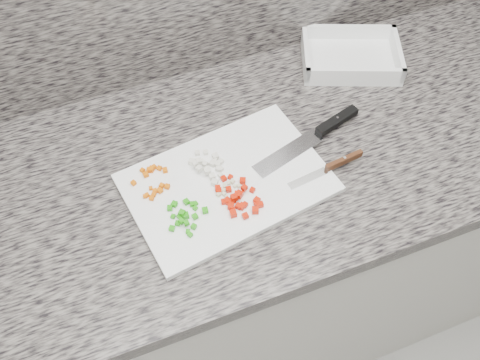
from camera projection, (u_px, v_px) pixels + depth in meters
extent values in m
cube|color=silver|center=(236.00, 260.00, 1.53)|extent=(3.92, 0.62, 0.86)
cube|color=#655F59|center=(234.00, 165.00, 1.16)|extent=(3.96, 0.64, 0.04)
cube|color=white|center=(227.00, 183.00, 1.10)|extent=(0.44, 0.33, 0.01)
cube|color=#D25D04|center=(149.00, 170.00, 1.10)|extent=(0.01, 0.01, 0.01)
cube|color=#D25D04|center=(147.00, 195.00, 1.07)|extent=(0.01, 0.01, 0.01)
cube|color=#D25D04|center=(167.00, 187.00, 1.08)|extent=(0.01, 0.01, 0.01)
cube|color=#D25D04|center=(160.00, 190.00, 1.07)|extent=(0.01, 0.01, 0.01)
cube|color=#D25D04|center=(162.00, 186.00, 1.08)|extent=(0.01, 0.01, 0.01)
cube|color=#D25D04|center=(146.00, 174.00, 1.10)|extent=(0.01, 0.01, 0.01)
cube|color=#D25D04|center=(145.00, 196.00, 1.07)|extent=(0.01, 0.01, 0.01)
cube|color=#D25D04|center=(151.00, 169.00, 1.11)|extent=(0.02, 0.02, 0.01)
cube|color=#D25D04|center=(133.00, 183.00, 1.09)|extent=(0.01, 0.01, 0.01)
cube|color=#D25D04|center=(142.00, 170.00, 1.10)|extent=(0.01, 0.01, 0.01)
cube|color=#D25D04|center=(155.00, 191.00, 1.07)|extent=(0.01, 0.01, 0.01)
cube|color=#D25D04|center=(152.00, 198.00, 1.06)|extent=(0.01, 0.01, 0.01)
cube|color=#D25D04|center=(165.00, 170.00, 1.10)|extent=(0.01, 0.01, 0.01)
cube|color=#D25D04|center=(154.00, 194.00, 1.07)|extent=(0.01, 0.01, 0.01)
cube|color=#D25D04|center=(154.00, 167.00, 1.11)|extent=(0.01, 0.01, 0.01)
cube|color=#D25D04|center=(151.00, 188.00, 1.08)|extent=(0.01, 0.01, 0.01)
cube|color=#D25D04|center=(159.00, 168.00, 1.11)|extent=(0.01, 0.01, 0.01)
cube|color=#D25D04|center=(159.00, 190.00, 1.08)|extent=(0.01, 0.01, 0.01)
cube|color=silver|center=(215.00, 183.00, 1.08)|extent=(0.02, 0.02, 0.01)
cube|color=silver|center=(199.00, 161.00, 1.11)|extent=(0.01, 0.01, 0.01)
cube|color=silver|center=(206.00, 152.00, 1.13)|extent=(0.01, 0.01, 0.01)
cube|color=silver|center=(199.00, 169.00, 1.09)|extent=(0.01, 0.01, 0.01)
cube|color=silver|center=(218.00, 164.00, 1.11)|extent=(0.02, 0.02, 0.01)
cube|color=silver|center=(202.00, 161.00, 1.12)|extent=(0.01, 0.01, 0.01)
cube|color=silver|center=(207.00, 171.00, 1.09)|extent=(0.01, 0.01, 0.01)
cube|color=silver|center=(221.00, 161.00, 1.12)|extent=(0.01, 0.01, 0.01)
cube|color=silver|center=(221.00, 169.00, 1.11)|extent=(0.01, 0.01, 0.01)
cube|color=silver|center=(195.00, 164.00, 1.10)|extent=(0.01, 0.01, 0.01)
cube|color=silver|center=(219.00, 169.00, 1.11)|extent=(0.02, 0.02, 0.01)
cube|color=silver|center=(198.00, 153.00, 1.13)|extent=(0.01, 0.01, 0.01)
cube|color=silver|center=(212.00, 176.00, 1.09)|extent=(0.01, 0.01, 0.01)
cube|color=silver|center=(207.00, 169.00, 1.09)|extent=(0.01, 0.01, 0.01)
cube|color=silver|center=(206.00, 164.00, 1.11)|extent=(0.01, 0.01, 0.01)
cube|color=silver|center=(192.00, 162.00, 1.12)|extent=(0.02, 0.02, 0.01)
cube|color=silver|center=(215.00, 157.00, 1.12)|extent=(0.01, 0.01, 0.01)
cube|color=silver|center=(220.00, 175.00, 1.10)|extent=(0.01, 0.01, 0.01)
cube|color=silver|center=(214.00, 160.00, 1.12)|extent=(0.01, 0.01, 0.01)
cube|color=silver|center=(205.00, 164.00, 1.10)|extent=(0.01, 0.01, 0.01)
cube|color=silver|center=(213.00, 164.00, 1.11)|extent=(0.02, 0.02, 0.01)
cube|color=#21950D|center=(181.00, 221.00, 1.02)|extent=(0.01, 0.01, 0.01)
cube|color=#21950D|center=(182.00, 213.00, 1.03)|extent=(0.02, 0.02, 0.01)
cube|color=#21950D|center=(180.00, 216.00, 1.04)|extent=(0.01, 0.01, 0.01)
cube|color=#21950D|center=(172.00, 228.00, 1.02)|extent=(0.01, 0.01, 0.01)
cube|color=#21950D|center=(174.00, 204.00, 1.05)|extent=(0.02, 0.02, 0.01)
cube|color=#21950D|center=(173.00, 216.00, 1.04)|extent=(0.01, 0.01, 0.01)
cube|color=#21950D|center=(186.00, 223.00, 1.02)|extent=(0.01, 0.01, 0.01)
cube|color=#21950D|center=(175.00, 204.00, 1.06)|extent=(0.01, 0.01, 0.01)
cube|color=#21950D|center=(186.00, 216.00, 1.04)|extent=(0.01, 0.01, 0.01)
cube|color=#21950D|center=(192.00, 204.00, 1.06)|extent=(0.01, 0.01, 0.01)
cube|color=#21950D|center=(195.00, 203.00, 1.06)|extent=(0.01, 0.01, 0.01)
cube|color=#21950D|center=(195.00, 216.00, 1.04)|extent=(0.01, 0.01, 0.01)
cube|color=#21950D|center=(190.00, 235.00, 1.02)|extent=(0.01, 0.01, 0.01)
cube|color=#21950D|center=(195.00, 208.00, 1.05)|extent=(0.01, 0.01, 0.01)
cube|color=#21950D|center=(170.00, 208.00, 1.05)|extent=(0.01, 0.01, 0.01)
cube|color=#21950D|center=(188.00, 231.00, 1.02)|extent=(0.01, 0.01, 0.01)
cube|color=#21950D|center=(194.00, 227.00, 1.03)|extent=(0.01, 0.01, 0.01)
cube|color=#21950D|center=(205.00, 210.00, 1.05)|extent=(0.01, 0.01, 0.01)
cube|color=#21950D|center=(184.00, 215.00, 1.04)|extent=(0.01, 0.01, 0.01)
cube|color=#21950D|center=(178.00, 223.00, 1.03)|extent=(0.01, 0.01, 0.01)
cube|color=#21950D|center=(186.00, 202.00, 1.06)|extent=(0.01, 0.01, 0.01)
cube|color=#C01702|center=(229.00, 189.00, 1.08)|extent=(0.01, 0.01, 0.01)
cube|color=#C01702|center=(231.00, 207.00, 1.05)|extent=(0.02, 0.02, 0.01)
cube|color=#C01702|center=(244.00, 188.00, 1.07)|extent=(0.01, 0.01, 0.01)
cube|color=#C01702|center=(245.00, 205.00, 1.05)|extent=(0.01, 0.01, 0.01)
cube|color=#C01702|center=(233.00, 210.00, 1.05)|extent=(0.01, 0.01, 0.01)
cube|color=#C01702|center=(228.00, 203.00, 1.06)|extent=(0.01, 0.01, 0.01)
cube|color=#C01702|center=(237.00, 196.00, 1.06)|extent=(0.01, 0.01, 0.01)
cube|color=#C01702|center=(256.00, 203.00, 1.06)|extent=(0.01, 0.01, 0.01)
cube|color=#C01702|center=(233.00, 214.00, 1.04)|extent=(0.01, 0.01, 0.01)
cube|color=#C01702|center=(257.00, 200.00, 1.06)|extent=(0.02, 0.02, 0.01)
cube|color=#C01702|center=(239.00, 206.00, 1.05)|extent=(0.02, 0.02, 0.01)
cube|color=#C01702|center=(231.00, 204.00, 1.06)|extent=(0.01, 0.01, 0.01)
cube|color=#C01702|center=(230.00, 177.00, 1.09)|extent=(0.01, 0.01, 0.01)
cube|color=#C01702|center=(227.00, 200.00, 1.06)|extent=(0.02, 0.02, 0.01)
cube|color=#C01702|center=(242.00, 206.00, 1.05)|extent=(0.02, 0.02, 0.01)
cube|color=#C01702|center=(252.00, 190.00, 1.08)|extent=(0.01, 0.01, 0.01)
cube|color=#C01702|center=(255.00, 210.00, 1.05)|extent=(0.02, 0.02, 0.01)
cube|color=#C01702|center=(258.00, 205.00, 1.05)|extent=(0.01, 0.01, 0.01)
cube|color=#C01702|center=(243.00, 181.00, 1.09)|extent=(0.02, 0.02, 0.01)
cube|color=#C01702|center=(261.00, 205.00, 1.05)|extent=(0.01, 0.01, 0.01)
cube|color=#C01702|center=(239.00, 194.00, 1.07)|extent=(0.02, 0.02, 0.01)
cube|color=#C01702|center=(218.00, 188.00, 1.08)|extent=(0.01, 0.01, 0.01)
cube|color=#C01702|center=(234.00, 200.00, 1.06)|extent=(0.01, 0.01, 0.01)
cube|color=#C01702|center=(238.00, 195.00, 1.06)|extent=(0.02, 0.02, 0.01)
cube|color=#C01702|center=(219.00, 191.00, 1.07)|extent=(0.01, 0.01, 0.01)
cube|color=#C01702|center=(245.00, 216.00, 1.04)|extent=(0.01, 0.01, 0.01)
cube|color=#C01702|center=(224.00, 202.00, 1.06)|extent=(0.01, 0.01, 0.01)
cube|color=#C01702|center=(232.00, 203.00, 1.06)|extent=(0.01, 0.01, 0.01)
cube|color=#C01702|center=(224.00, 179.00, 1.09)|extent=(0.01, 0.01, 0.01)
cube|color=#C01702|center=(234.00, 198.00, 1.05)|extent=(0.01, 0.01, 0.01)
cube|color=beige|center=(229.00, 183.00, 1.09)|extent=(0.01, 0.01, 0.01)
cube|color=beige|center=(224.00, 190.00, 1.08)|extent=(0.01, 0.01, 0.01)
cube|color=beige|center=(235.00, 186.00, 1.08)|extent=(0.01, 0.01, 0.00)
cube|color=beige|center=(224.00, 185.00, 1.08)|extent=(0.01, 0.01, 0.01)
cube|color=beige|center=(218.00, 189.00, 1.08)|extent=(0.01, 0.01, 0.01)
cube|color=beige|center=(232.00, 182.00, 1.09)|extent=(0.01, 0.01, 0.01)
cube|color=beige|center=(224.00, 186.00, 1.08)|extent=(0.01, 0.01, 0.01)
cube|color=beige|center=(219.00, 194.00, 1.07)|extent=(0.01, 0.01, 0.01)
cube|color=beige|center=(222.00, 191.00, 1.08)|extent=(0.01, 0.01, 0.01)
cube|color=beige|center=(218.00, 195.00, 1.07)|extent=(0.01, 0.01, 0.01)
cube|color=beige|center=(224.00, 194.00, 1.07)|extent=(0.01, 0.01, 0.01)
cube|color=beige|center=(239.00, 186.00, 1.08)|extent=(0.01, 0.01, 0.01)
cube|color=beige|center=(226.00, 197.00, 1.07)|extent=(0.01, 0.01, 0.00)
cube|color=beige|center=(217.00, 187.00, 1.08)|extent=(0.01, 0.01, 0.01)
cube|color=silver|center=(288.00, 153.00, 1.13)|extent=(0.18, 0.09, 0.00)
cube|color=black|center=(337.00, 121.00, 1.18)|extent=(0.11, 0.05, 0.02)
cylinder|color=silver|center=(338.00, 118.00, 1.17)|extent=(0.01, 0.01, 0.00)
cube|color=silver|center=(308.00, 179.00, 1.10)|extent=(0.09, 0.03, 0.00)
cube|color=#432210|center=(344.00, 160.00, 1.11)|extent=(0.09, 0.02, 0.02)
cylinder|color=silver|center=(345.00, 158.00, 1.11)|extent=(0.01, 0.01, 0.00)
cube|color=white|center=(350.00, 60.00, 1.32)|extent=(0.28, 0.24, 0.01)
cube|color=white|center=(348.00, 32.00, 1.34)|extent=(0.22, 0.10, 0.04)
cube|color=white|center=(355.00, 75.00, 1.25)|extent=(0.22, 0.10, 0.04)
cube|color=white|center=(397.00, 53.00, 1.30)|extent=(0.07, 0.16, 0.04)
cube|color=white|center=(306.00, 52.00, 1.30)|extent=(0.07, 0.16, 0.04)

